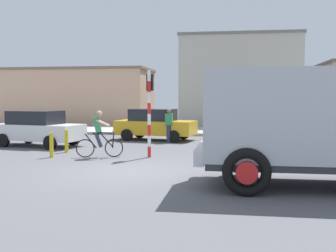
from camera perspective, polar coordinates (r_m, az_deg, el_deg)
name	(u,v)px	position (r m, az deg, el deg)	size (l,w,h in m)	color
ground_plane	(130,172)	(12.64, -5.12, -6.19)	(120.00, 120.00, 0.00)	#56565B
sidewalk_far	(184,131)	(26.30, 2.25, -0.67)	(80.00, 5.00, 0.16)	#ADADA8
truck_foreground	(311,120)	(10.90, 18.84, 0.80)	(5.42, 2.86, 2.90)	#B2B7BC
cyclist	(99,134)	(15.62, -9.34, -1.07)	(1.68, 0.61, 1.72)	black
traffic_light_pole	(150,101)	(15.44, -2.53, 3.39)	(0.24, 0.43, 3.20)	red
car_red_near	(38,128)	(19.75, -17.28, -0.28)	(4.26, 2.48, 1.60)	white
car_white_mid	(155,124)	(21.50, -1.77, 0.24)	(4.23, 2.37, 1.60)	gold
pedestrian_near_kerb	(169,125)	(20.34, 0.11, 0.11)	(0.34, 0.22, 1.62)	#2D334C
bollard_near	(51,145)	(16.02, -15.55, -2.53)	(0.14, 0.14, 0.90)	gold
bollard_far	(66,141)	(17.30, -13.64, -2.02)	(0.14, 0.14, 0.90)	gold
building_corner_left	(79,97)	(34.81, -12.03, 3.94)	(11.71, 5.75, 4.45)	tan
building_mid_block	(239,82)	(32.29, 9.66, 5.95)	(8.68, 6.10, 6.69)	#B2AD9E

